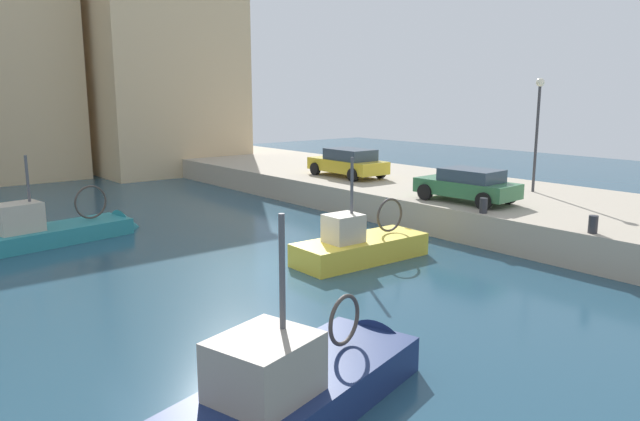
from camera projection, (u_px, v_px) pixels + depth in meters
The scene contains 12 objects.
water_surface at pixel (284, 270), 18.64m from camera, with size 80.00×80.00×0.00m, color navy.
quay_wall at pixel (502, 208), 25.64m from camera, with size 9.00×56.00×1.20m, color #ADA08C.
fishing_boat_navy at pixel (305, 400), 10.49m from camera, with size 6.69×3.44×4.45m.
fishing_boat_yellow at pixel (368, 255), 19.94m from camera, with size 5.48×2.05×4.21m.
fishing_boat_teal at pixel (62, 237), 22.34m from camera, with size 6.57×2.72×4.11m.
parked_car_yellow at pixel (348, 162), 30.52m from camera, with size 2.12×4.42×1.43m.
parked_car_green at pixel (468, 185), 23.47m from camera, with size 2.10×4.06×1.32m.
mooring_bollard_south at pixel (593, 224), 18.34m from camera, with size 0.28×0.28×0.55m, color #2D2D33.
mooring_bollard_mid at pixel (483, 206), 21.38m from camera, with size 0.28×0.28×0.55m, color #2D2D33.
quay_streetlamp at pixel (538, 116), 25.45m from camera, with size 0.36×0.36×4.83m.
waterfront_building_west at pixel (161, 67), 40.87m from camera, with size 9.90×8.10×14.17m.
waterfront_building_east_mid at pixel (1, 33), 37.68m from camera, with size 7.50×8.99×18.16m.
Camera 1 is at (-10.44, -14.61, 5.44)m, focal length 33.67 mm.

